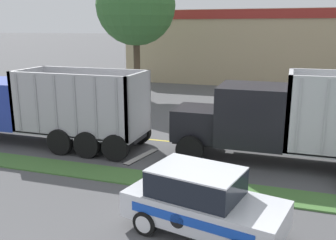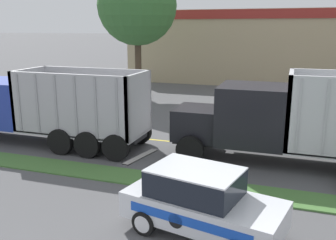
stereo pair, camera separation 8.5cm
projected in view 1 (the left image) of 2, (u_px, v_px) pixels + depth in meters
name	position (u px, v px, depth m)	size (l,w,h in m)	color
grass_verge	(126.00, 176.00, 13.63)	(120.00, 1.32, 0.06)	#477538
centre_line_3	(57.00, 130.00, 19.80)	(2.40, 0.14, 0.01)	yellow
centre_line_4	(152.00, 140.00, 18.16)	(2.40, 0.14, 0.01)	yellow
centre_line_5	(266.00, 151.00, 16.52)	(2.40, 0.14, 0.01)	yellow
dump_truck_lead	(285.00, 122.00, 14.73)	(10.73, 2.80, 3.68)	black
dump_truck_mid	(21.00, 108.00, 17.72)	(10.92, 2.79, 3.47)	black
rally_car	(202.00, 201.00, 9.78)	(4.44, 2.67, 1.79)	silver
store_building_backdrop	(283.00, 46.00, 38.02)	(29.63, 12.10, 6.89)	tan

